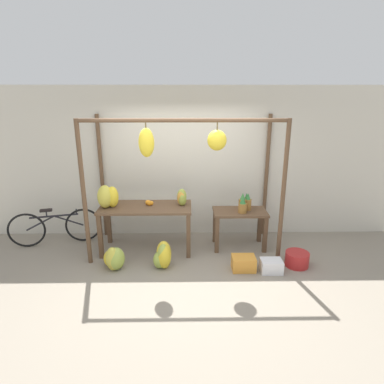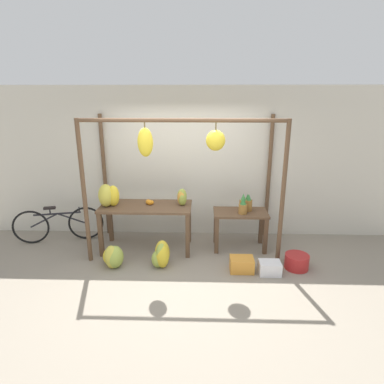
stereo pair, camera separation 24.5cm
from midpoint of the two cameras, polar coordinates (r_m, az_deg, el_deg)
name	(u,v)px [view 1 (the left image)]	position (r m, az deg, el deg)	size (l,w,h in m)	color
ground_plane	(184,275)	(5.06, -2.83, -14.48)	(20.00, 20.00, 0.00)	gray
shop_wall_back	(184,163)	(6.04, -2.54, 5.11)	(8.00, 0.08, 2.80)	beige
stall_awning	(183,161)	(5.07, -2.91, 5.54)	(3.15, 1.26, 2.31)	brown
display_table_main	(146,213)	(5.59, -9.45, -3.72)	(1.56, 0.70, 0.81)	brown
display_table_side	(240,219)	(5.71, 7.25, -4.80)	(0.93, 0.53, 0.69)	brown
banana_pile_on_table	(108,197)	(5.56, -16.00, -0.83)	(0.40, 0.33, 0.39)	yellow
orange_pile	(149,203)	(5.57, -8.89, -1.93)	(0.14, 0.12, 0.09)	orange
pineapple_cluster	(244,204)	(5.64, 8.09, -2.05)	(0.25, 0.36, 0.32)	olive
banana_pile_ground_left	(114,259)	(5.30, -15.02, -11.37)	(0.43, 0.42, 0.39)	#9EB247
banana_pile_ground_right	(163,256)	(5.18, -6.52, -11.25)	(0.33, 0.33, 0.43)	yellow
fruit_crate_white	(244,263)	(5.17, 7.78, -12.44)	(0.36, 0.27, 0.22)	orange
blue_bucket	(297,259)	(5.46, 16.92, -11.35)	(0.37, 0.37, 0.23)	#AD2323
parked_bicycle	(55,227)	(6.40, -24.14, -5.68)	(1.57, 0.41, 0.69)	black
papaya_pile	(182,198)	(5.49, -3.13, -1.09)	(0.22, 0.23, 0.29)	#93A33D
fruit_crate_purple	(271,266)	(5.19, 12.58, -12.73)	(0.33, 0.24, 0.20)	silver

